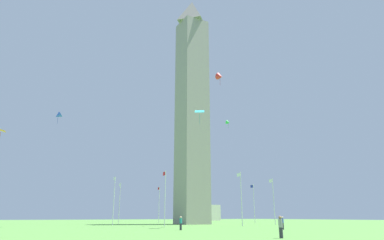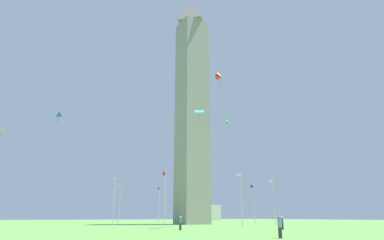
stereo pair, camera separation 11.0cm
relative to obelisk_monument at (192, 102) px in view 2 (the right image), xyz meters
name	(u,v)px [view 2 (the right image)]	position (x,y,z in m)	size (l,w,h in m)	color
ground_plane	(192,224)	(0.00, 0.00, -28.01)	(260.00, 260.00, 0.00)	#548C3D
obelisk_monument	(192,102)	(0.00, 0.00, 0.00)	(6.16, 6.16, 56.03)	gray
flagpole_n	(159,203)	(17.64, 0.00, -22.94)	(1.12, 0.14, 9.35)	silver
flagpole_ne	(120,201)	(12.49, 12.44, -22.94)	(1.12, 0.14, 9.35)	silver
flagpole_e	(114,198)	(0.05, 17.59, -22.94)	(1.12, 0.14, 9.35)	silver
flagpole_se	(165,196)	(-12.39, 12.44, -22.94)	(1.12, 0.14, 9.35)	silver
flagpole_s	(241,196)	(-17.54, 0.00, -22.94)	(1.12, 0.14, 9.35)	silver
flagpole_sw	(273,199)	(-12.39, -12.44, -22.94)	(1.12, 0.14, 9.35)	silver
flagpole_w	(254,202)	(0.05, -17.59, -22.94)	(1.12, 0.14, 9.35)	silver
flagpole_nw	(209,203)	(12.49, -12.44, -22.94)	(1.12, 0.14, 9.35)	silver
person_teal_shirt	(180,223)	(-27.29, 17.20, -27.19)	(0.32, 0.32, 1.66)	#2D2D38
person_blue_shirt	(282,223)	(-32.24, 4.91, -27.21)	(0.32, 0.32, 1.63)	#2D2D38
person_gray_shirt	(280,227)	(-45.27, 17.86, -27.18)	(0.32, 0.32, 1.68)	#2D2D38
kite_blue_delta	(58,116)	(-5.24, 30.16, -9.30)	(1.30, 1.57, 2.19)	blue
kite_red_delta	(220,77)	(-21.34, 6.56, -2.85)	(1.72, 1.51, 2.45)	red
kite_cyan_diamond	(199,112)	(-22.75, 11.62, -10.50)	(1.91, 1.96, 2.47)	#33C6D1
kite_orange_diamond	(1,131)	(-19.40, 38.22, -16.22)	(1.21, 1.19, 1.62)	orange
kite_green_delta	(228,122)	(-12.16, -1.62, -7.80)	(1.26, 1.20, 1.69)	green
distant_building	(197,213)	(62.53, -37.91, -24.87)	(20.86, 10.96, 6.28)	beige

